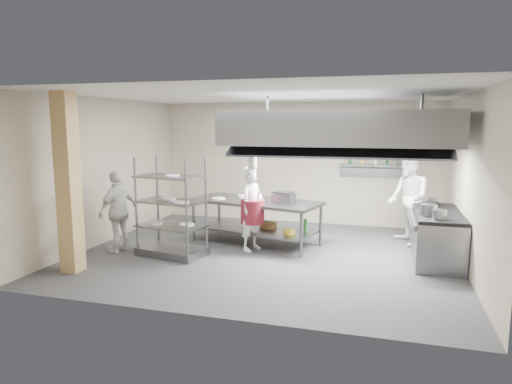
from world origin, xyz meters
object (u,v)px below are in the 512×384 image
(griddle, at_px, (283,198))
(stockpot, at_px, (429,210))
(island, at_px, (256,222))
(chef_head, at_px, (252,209))
(chef_line, at_px, (408,199))
(pass_rack, at_px, (171,207))
(chef_plating, at_px, (119,211))
(cooking_range, at_px, (436,237))

(griddle, xyz_separation_m, stockpot, (2.68, -0.43, -0.01))
(island, xyz_separation_m, chef_head, (0.07, -0.52, 0.37))
(chef_head, distance_m, griddle, 0.68)
(chef_line, bearing_deg, pass_rack, -84.13)
(pass_rack, distance_m, chef_plating, 1.12)
(cooking_range, relative_size, stockpot, 7.02)
(cooking_range, xyz_separation_m, griddle, (-2.88, 0.02, 0.59))
(stockpot, bearing_deg, chef_plating, -173.03)
(stockpot, bearing_deg, chef_head, 178.34)
(chef_head, height_order, chef_line, chef_line)
(griddle, bearing_deg, stockpot, 2.40)
(pass_rack, distance_m, chef_line, 4.78)
(island, distance_m, pass_rack, 1.88)
(cooking_range, relative_size, chef_line, 1.04)
(island, xyz_separation_m, chef_line, (3.02, 0.79, 0.50))
(cooking_range, distance_m, stockpot, 0.74)
(chef_head, height_order, griddle, chef_head)
(cooking_range, relative_size, chef_head, 1.21)
(pass_rack, relative_size, stockpot, 6.56)
(cooking_range, height_order, chef_head, chef_head)
(pass_rack, xyz_separation_m, chef_line, (4.31, 2.08, 0.02))
(pass_rack, bearing_deg, stockpot, 19.31)
(chef_head, distance_m, chef_plating, 2.59)
(island, bearing_deg, griddle, -2.12)
(chef_line, bearing_deg, island, -95.17)
(chef_line, bearing_deg, chef_plating, -88.66)
(chef_line, bearing_deg, chef_head, -85.89)
(chef_head, xyz_separation_m, stockpot, (3.23, -0.09, 0.17))
(pass_rack, bearing_deg, cooking_range, 23.69)
(island, height_order, chef_head, chef_head)
(chef_head, relative_size, chef_plating, 1.03)
(pass_rack, bearing_deg, griddle, 40.97)
(cooking_range, bearing_deg, stockpot, -115.86)
(pass_rack, bearing_deg, island, 56.05)
(chef_line, xyz_separation_m, chef_plating, (-5.42, -2.10, -0.16))
(island, relative_size, pass_rack, 1.43)
(cooking_range, distance_m, chef_head, 3.47)
(chef_head, xyz_separation_m, griddle, (0.55, 0.34, 0.19))
(island, distance_m, chef_plating, 2.75)
(island, bearing_deg, stockpot, 3.51)
(pass_rack, height_order, chef_head, pass_rack)
(chef_line, xyz_separation_m, griddle, (-2.40, -0.98, 0.05))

